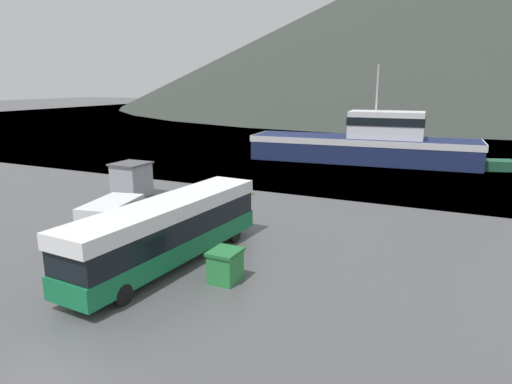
{
  "coord_description": "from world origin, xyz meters",
  "views": [
    {
      "loc": [
        10.52,
        -8.31,
        8.69
      ],
      "look_at": [
        -1.38,
        16.72,
        2.0
      ],
      "focal_mm": 32.0,
      "sensor_mm": 36.0,
      "label": 1
    }
  ],
  "objects": [
    {
      "name": "storage_bin",
      "position": [
        1.15,
        8.21,
        0.75
      ],
      "size": [
        1.29,
        1.48,
        1.47
      ],
      "color": "#287F3D",
      "rests_on": "ground"
    },
    {
      "name": "water_surface",
      "position": [
        0.0,
        144.66,
        0.0
      ],
      "size": [
        240.0,
        240.0,
        0.0
      ],
      "primitive_type": "plane",
      "color": "#475B6B",
      "rests_on": "ground"
    },
    {
      "name": "hill_backdrop",
      "position": [
        -6.93,
        188.54,
        28.57
      ],
      "size": [
        237.71,
        237.71,
        57.14
      ],
      "primitive_type": "cone",
      "color": "#2D332D",
      "rests_on": "ground"
    },
    {
      "name": "mooring_bollard",
      "position": [
        -4.88,
        23.17,
        0.47
      ],
      "size": [
        0.29,
        0.29,
        0.86
      ],
      "color": "#B29919",
      "rests_on": "ground"
    },
    {
      "name": "fishing_boat",
      "position": [
        -0.0,
        42.45,
        2.12
      ],
      "size": [
        25.03,
        7.8,
        10.54
      ],
      "rotation": [
        0.0,
        0.0,
        1.66
      ],
      "color": "#19234C",
      "rests_on": "water_surface"
    },
    {
      "name": "tour_bus",
      "position": [
        -2.27,
        8.8,
        1.8
      ],
      "size": [
        3.21,
        12.3,
        3.19
      ],
      "rotation": [
        0.0,
        0.0,
        -0.06
      ],
      "color": "#146B3D",
      "rests_on": "ground"
    },
    {
      "name": "small_boat",
      "position": [
        10.82,
        42.6,
        0.51
      ],
      "size": [
        8.23,
        4.45,
        1.02
      ],
      "rotation": [
        0.0,
        0.0,
        1.87
      ],
      "color": "#1E5138",
      "rests_on": "water_surface"
    },
    {
      "name": "dock_kiosk",
      "position": [
        -13.19,
        18.95,
        1.32
      ],
      "size": [
        2.52,
        2.63,
        2.61
      ],
      "color": "#93999E",
      "rests_on": "ground"
    },
    {
      "name": "ground_plane",
      "position": [
        0.0,
        0.0,
        0.0
      ],
      "size": [
        400.0,
        400.0,
        0.0
      ],
      "primitive_type": "plane",
      "color": "#4C4C4F"
    },
    {
      "name": "delivery_van",
      "position": [
        -7.0,
        10.45,
        1.27
      ],
      "size": [
        3.16,
        5.85,
        2.39
      ],
      "rotation": [
        0.0,
        0.0,
        0.21
      ],
      "color": "silver",
      "rests_on": "ground"
    }
  ]
}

